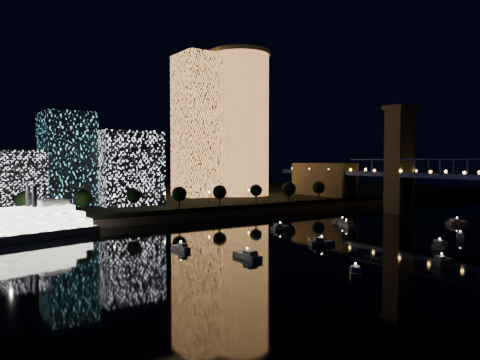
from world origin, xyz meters
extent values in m
plane|color=black|center=(0.00, 0.00, 0.00)|extent=(520.00, 520.00, 0.00)
cube|color=black|center=(0.00, 160.00, 2.50)|extent=(420.00, 160.00, 5.00)
cube|color=#6B5E4C|center=(0.00, 82.00, 1.50)|extent=(420.00, 6.00, 3.00)
cylinder|color=#FFA351|center=(28.79, 129.22, 44.02)|extent=(32.00, 32.00, 78.04)
cylinder|color=#6B5E4C|center=(28.79, 129.22, 84.04)|extent=(34.00, 34.00, 2.00)
cube|color=#FFA351|center=(6.78, 135.75, 43.40)|extent=(24.14, 24.14, 76.80)
cube|color=white|center=(-43.57, 111.88, 21.27)|extent=(26.44, 22.37, 32.54)
cube|color=#57CEEC|center=(-66.58, 124.99, 25.28)|extent=(20.28, 26.36, 40.55)
cube|color=white|center=(-86.24, 124.48, 16.89)|extent=(23.77, 21.61, 23.77)
cube|color=#6B5E4C|center=(65.00, 50.00, 24.00)|extent=(11.00, 9.00, 48.00)
cube|color=#6B5E4C|center=(65.00, 50.00, 49.00)|extent=(13.00, 11.00, 2.00)
cube|color=#6B5E4C|center=(65.00, 100.00, 11.50)|extent=(12.00, 40.00, 23.00)
cube|color=navy|center=(60.00, 12.00, 21.50)|extent=(0.50, 0.50, 7.00)
cube|color=navy|center=(60.00, 36.00, 21.50)|extent=(0.50, 0.50, 7.00)
cube|color=navy|center=(60.00, 60.00, 21.50)|extent=(0.50, 0.50, 7.00)
sphere|color=#FFAA38|center=(59.50, 45.00, 19.80)|extent=(1.20, 1.20, 1.20)
sphere|color=#FFAA38|center=(59.50, 90.00, 19.80)|extent=(1.20, 1.20, 1.20)
cube|color=silver|center=(-97.77, 66.82, 1.35)|extent=(55.33, 25.35, 2.70)
cube|color=white|center=(-97.77, 66.82, 3.93)|extent=(50.69, 23.15, 2.47)
cube|color=white|center=(-97.77, 66.82, 6.41)|extent=(46.06, 20.95, 2.47)
cube|color=white|center=(-97.77, 66.82, 8.88)|extent=(39.25, 18.19, 2.47)
cube|color=silver|center=(-84.70, 70.16, 11.01)|extent=(10.38, 8.76, 2.02)
cylinder|color=black|center=(-90.68, 66.32, 13.49)|extent=(1.57, 1.57, 6.74)
cylinder|color=black|center=(-91.79, 70.67, 13.49)|extent=(1.57, 1.57, 6.74)
cube|color=silver|center=(-22.88, 9.78, 0.60)|extent=(7.60, 4.59, 1.20)
cube|color=silver|center=(-23.91, 10.14, 1.70)|extent=(3.02, 2.62, 1.00)
sphere|color=white|center=(-22.88, 9.78, 2.60)|extent=(0.36, 0.36, 0.36)
cube|color=silver|center=(10.78, 31.86, 0.60)|extent=(5.10, 8.53, 1.20)
cube|color=silver|center=(10.38, 30.71, 1.70)|extent=(2.92, 3.38, 1.00)
sphere|color=white|center=(10.78, 31.86, 2.60)|extent=(0.36, 0.36, 0.36)
cube|color=silver|center=(19.58, -7.52, 0.60)|extent=(6.84, 5.15, 1.20)
cube|color=silver|center=(18.71, -8.02, 1.70)|extent=(2.88, 2.66, 1.00)
sphere|color=white|center=(19.58, -7.52, 2.60)|extent=(0.36, 0.36, 0.36)
cube|color=silver|center=(14.70, 37.57, 0.60)|extent=(7.56, 7.13, 1.20)
cube|color=silver|center=(13.82, 38.36, 1.70)|extent=(3.42, 3.36, 1.00)
sphere|color=white|center=(14.70, 37.57, 2.60)|extent=(0.36, 0.36, 0.36)
cube|color=silver|center=(-60.96, 25.18, 0.60)|extent=(2.95, 6.65, 1.20)
cube|color=silver|center=(-60.82, 24.23, 1.70)|extent=(1.97, 2.46, 1.00)
sphere|color=white|center=(-60.96, 25.18, 2.60)|extent=(0.36, 0.36, 0.36)
cube|color=silver|center=(2.00, -11.77, 0.60)|extent=(9.00, 5.78, 1.20)
cube|color=silver|center=(0.81, -12.26, 1.70)|extent=(3.63, 3.20, 1.00)
sphere|color=white|center=(2.00, -11.77, 2.60)|extent=(0.36, 0.36, 0.36)
cube|color=silver|center=(51.24, 12.76, 0.60)|extent=(9.39, 4.22, 1.20)
cube|color=silver|center=(49.90, 12.96, 1.70)|extent=(3.49, 2.80, 1.00)
sphere|color=white|center=(51.24, 12.76, 2.60)|extent=(0.36, 0.36, 0.36)
cube|color=silver|center=(-13.71, 40.51, 0.60)|extent=(7.52, 3.04, 1.20)
cube|color=silver|center=(-14.80, 40.40, 1.70)|extent=(2.73, 2.14, 1.00)
sphere|color=white|center=(-13.71, 40.51, 2.60)|extent=(0.36, 0.36, 0.36)
cube|color=silver|center=(-51.48, 6.92, 0.60)|extent=(3.41, 9.57, 1.20)
cube|color=silver|center=(-51.54, 5.50, 1.70)|extent=(2.59, 3.41, 1.00)
sphere|color=white|center=(-51.48, 6.92, 2.60)|extent=(0.36, 0.36, 0.36)
cube|color=silver|center=(-17.18, -24.79, 0.60)|extent=(7.64, 3.78, 1.20)
cube|color=silver|center=(-18.26, -25.02, 1.70)|extent=(2.89, 2.38, 1.00)
sphere|color=white|center=(-17.18, -24.79, 2.60)|extent=(0.36, 0.36, 0.36)
cube|color=silver|center=(-42.25, -20.62, 0.60)|extent=(6.68, 6.67, 1.20)
cube|color=silver|center=(-43.01, -21.37, 1.70)|extent=(3.09, 3.08, 1.00)
sphere|color=white|center=(-42.25, -20.62, 2.60)|extent=(0.36, 0.36, 0.36)
cylinder|color=black|center=(-90.00, 88.00, 7.00)|extent=(0.70, 0.70, 4.00)
sphere|color=black|center=(-90.00, 88.00, 10.50)|extent=(6.67, 6.67, 6.67)
cylinder|color=black|center=(-70.00, 88.00, 7.00)|extent=(0.70, 0.70, 4.00)
sphere|color=black|center=(-70.00, 88.00, 10.50)|extent=(6.62, 6.62, 6.62)
cylinder|color=black|center=(-50.00, 88.00, 7.00)|extent=(0.70, 0.70, 4.00)
sphere|color=black|center=(-50.00, 88.00, 10.50)|extent=(5.76, 5.76, 5.76)
cylinder|color=black|center=(-30.00, 88.00, 7.00)|extent=(0.70, 0.70, 4.00)
sphere|color=black|center=(-30.00, 88.00, 10.50)|extent=(6.36, 6.36, 6.36)
cylinder|color=black|center=(-10.00, 88.00, 7.00)|extent=(0.70, 0.70, 4.00)
sphere|color=black|center=(-10.00, 88.00, 10.50)|extent=(6.28, 6.28, 6.28)
cylinder|color=black|center=(10.00, 88.00, 7.00)|extent=(0.70, 0.70, 4.00)
sphere|color=black|center=(10.00, 88.00, 10.50)|extent=(5.71, 5.71, 5.71)
cylinder|color=black|center=(30.00, 88.00, 7.00)|extent=(0.70, 0.70, 4.00)
sphere|color=black|center=(30.00, 88.00, 10.50)|extent=(6.87, 6.87, 6.87)
cylinder|color=black|center=(50.00, 88.00, 7.00)|extent=(0.70, 0.70, 4.00)
sphere|color=black|center=(50.00, 88.00, 10.50)|extent=(6.45, 6.45, 6.45)
cylinder|color=black|center=(-78.00, 94.00, 7.50)|extent=(0.24, 0.24, 5.00)
sphere|color=#FFCC7F|center=(-78.00, 94.00, 10.30)|extent=(0.70, 0.70, 0.70)
cylinder|color=black|center=(-56.00, 94.00, 7.50)|extent=(0.24, 0.24, 5.00)
sphere|color=#FFCC7F|center=(-56.00, 94.00, 10.30)|extent=(0.70, 0.70, 0.70)
cylinder|color=black|center=(-34.00, 94.00, 7.50)|extent=(0.24, 0.24, 5.00)
sphere|color=#FFCC7F|center=(-34.00, 94.00, 10.30)|extent=(0.70, 0.70, 0.70)
cylinder|color=black|center=(-12.00, 94.00, 7.50)|extent=(0.24, 0.24, 5.00)
sphere|color=#FFCC7F|center=(-12.00, 94.00, 10.30)|extent=(0.70, 0.70, 0.70)
cylinder|color=black|center=(10.00, 94.00, 7.50)|extent=(0.24, 0.24, 5.00)
sphere|color=#FFCC7F|center=(10.00, 94.00, 10.30)|extent=(0.70, 0.70, 0.70)
cylinder|color=black|center=(32.00, 94.00, 7.50)|extent=(0.24, 0.24, 5.00)
sphere|color=#FFCC7F|center=(32.00, 94.00, 10.30)|extent=(0.70, 0.70, 0.70)
camera|label=1|loc=(-118.45, -89.30, 24.97)|focal=35.00mm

